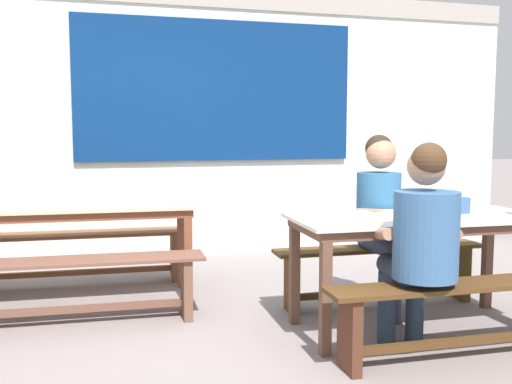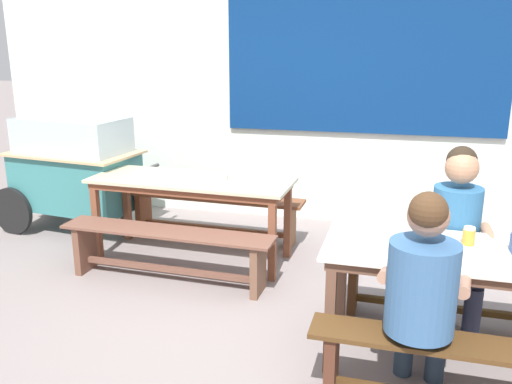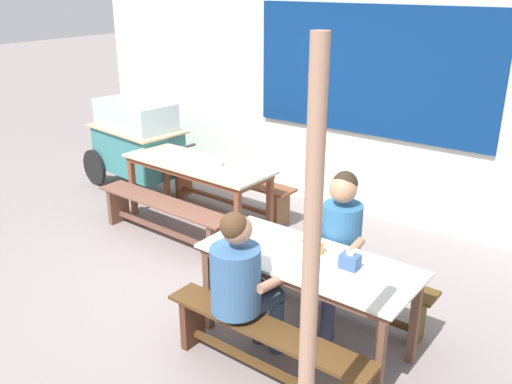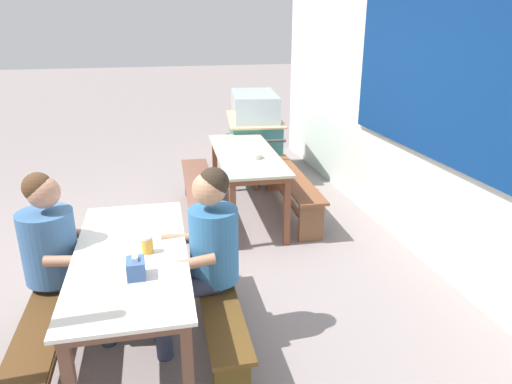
{
  "view_description": "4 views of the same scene",
  "coord_description": "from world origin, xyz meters",
  "px_view_note": "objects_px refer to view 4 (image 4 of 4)",
  "views": [
    {
      "loc": [
        -0.78,
        -3.46,
        1.29
      ],
      "look_at": [
        0.24,
        0.23,
        0.89
      ],
      "focal_mm": 40.61,
      "sensor_mm": 36.0,
      "label": 1
    },
    {
      "loc": [
        0.74,
        -3.35,
        1.94
      ],
      "look_at": [
        -0.19,
        0.37,
        0.86
      ],
      "focal_mm": 38.04,
      "sensor_mm": 36.0,
      "label": 2
    },
    {
      "loc": [
        3.02,
        -3.33,
        2.68
      ],
      "look_at": [
        0.05,
        0.76,
        0.71
      ],
      "focal_mm": 38.81,
      "sensor_mm": 36.0,
      "label": 3
    },
    {
      "loc": [
        3.97,
        -0.02,
        2.13
      ],
      "look_at": [
        0.36,
        0.84,
        0.77
      ],
      "focal_mm": 32.99,
      "sensor_mm": 36.0,
      "label": 4
    }
  ],
  "objects_px": {
    "food_cart": "(254,129)",
    "bench_near_back": "(216,304)",
    "tissue_box": "(136,268)",
    "condiment_jar": "(147,245)",
    "dining_table_far": "(246,159)",
    "soup_bowl": "(255,156)",
    "person_near_front": "(59,248)",
    "bench_near_front": "(51,323)",
    "bench_far_back": "(291,187)",
    "person_right_near_table": "(203,249)",
    "dining_table_near": "(131,263)",
    "bench_far_front": "(199,194)"
  },
  "relations": [
    {
      "from": "person_near_front",
      "to": "soup_bowl",
      "type": "distance_m",
      "value": 2.39
    },
    {
      "from": "bench_far_back",
      "to": "bench_near_front",
      "type": "xyz_separation_m",
      "value": [
        2.13,
        -2.28,
        -0.01
      ]
    },
    {
      "from": "dining_table_far",
      "to": "soup_bowl",
      "type": "relative_size",
      "value": 12.21
    },
    {
      "from": "tissue_box",
      "to": "condiment_jar",
      "type": "xyz_separation_m",
      "value": [
        -0.29,
        0.07,
        -0.0
      ]
    },
    {
      "from": "bench_near_back",
      "to": "bench_far_back",
      "type": "bearing_deg",
      "value": 150.65
    },
    {
      "from": "person_right_near_table",
      "to": "bench_far_back",
      "type": "bearing_deg",
      "value": 149.0
    },
    {
      "from": "bench_far_front",
      "to": "soup_bowl",
      "type": "distance_m",
      "value": 0.8
    },
    {
      "from": "bench_far_back",
      "to": "tissue_box",
      "type": "relative_size",
      "value": 13.52
    },
    {
      "from": "dining_table_near",
      "to": "tissue_box",
      "type": "relative_size",
      "value": 12.27
    },
    {
      "from": "dining_table_near",
      "to": "soup_bowl",
      "type": "height_order",
      "value": "soup_bowl"
    },
    {
      "from": "bench_far_back",
      "to": "condiment_jar",
      "type": "relative_size",
      "value": 16.4
    },
    {
      "from": "food_cart",
      "to": "tissue_box",
      "type": "xyz_separation_m",
      "value": [
        3.93,
        -1.6,
        0.12
      ]
    },
    {
      "from": "tissue_box",
      "to": "bench_far_front",
      "type": "bearing_deg",
      "value": 165.68
    },
    {
      "from": "dining_table_far",
      "to": "bench_near_front",
      "type": "relative_size",
      "value": 1.12
    },
    {
      "from": "bench_near_front",
      "to": "person_near_front",
      "type": "xyz_separation_m",
      "value": [
        -0.25,
        0.07,
        0.41
      ]
    },
    {
      "from": "bench_far_back",
      "to": "person_right_near_table",
      "type": "relative_size",
      "value": 1.44
    },
    {
      "from": "dining_table_near",
      "to": "person_near_front",
      "type": "bearing_deg",
      "value": -119.07
    },
    {
      "from": "bench_near_back",
      "to": "condiment_jar",
      "type": "distance_m",
      "value": 0.66
    },
    {
      "from": "dining_table_far",
      "to": "bench_far_back",
      "type": "bearing_deg",
      "value": 87.4
    },
    {
      "from": "bench_far_front",
      "to": "food_cart",
      "type": "xyz_separation_m",
      "value": [
        -1.42,
        0.96,
        0.39
      ]
    },
    {
      "from": "dining_table_near",
      "to": "food_cart",
      "type": "distance_m",
      "value": 3.97
    },
    {
      "from": "dining_table_far",
      "to": "soup_bowl",
      "type": "height_order",
      "value": "soup_bowl"
    },
    {
      "from": "bench_near_back",
      "to": "tissue_box",
      "type": "distance_m",
      "value": 0.77
    },
    {
      "from": "dining_table_near",
      "to": "bench_near_back",
      "type": "xyz_separation_m",
      "value": [
        0.01,
        0.53,
        -0.37
      ]
    },
    {
      "from": "bench_near_back",
      "to": "condiment_jar",
      "type": "relative_size",
      "value": 14.43
    },
    {
      "from": "bench_near_back",
      "to": "bench_near_front",
      "type": "xyz_separation_m",
      "value": [
        -0.03,
        -1.07,
        0.0
      ]
    },
    {
      "from": "person_right_near_table",
      "to": "tissue_box",
      "type": "bearing_deg",
      "value": -52.94
    },
    {
      "from": "bench_near_front",
      "to": "soup_bowl",
      "type": "relative_size",
      "value": 10.87
    },
    {
      "from": "dining_table_near",
      "to": "person_near_front",
      "type": "xyz_separation_m",
      "value": [
        -0.26,
        -0.47,
        0.03
      ]
    },
    {
      "from": "bench_far_back",
      "to": "dining_table_far",
      "type": "bearing_deg",
      "value": -92.6
    },
    {
      "from": "bench_near_back",
      "to": "bench_near_front",
      "type": "height_order",
      "value": "same"
    },
    {
      "from": "dining_table_near",
      "to": "condiment_jar",
      "type": "bearing_deg",
      "value": 77.61
    },
    {
      "from": "person_near_front",
      "to": "bench_near_back",
      "type": "bearing_deg",
      "value": 74.73
    },
    {
      "from": "person_right_near_table",
      "to": "soup_bowl",
      "type": "xyz_separation_m",
      "value": [
        -1.91,
        0.8,
        0.05
      ]
    },
    {
      "from": "dining_table_near",
      "to": "bench_far_front",
      "type": "relative_size",
      "value": 0.92
    },
    {
      "from": "food_cart",
      "to": "tissue_box",
      "type": "bearing_deg",
      "value": -22.2
    },
    {
      "from": "tissue_box",
      "to": "condiment_jar",
      "type": "relative_size",
      "value": 1.21
    },
    {
      "from": "bench_far_back",
      "to": "person_right_near_table",
      "type": "xyz_separation_m",
      "value": [
        2.14,
        -1.28,
        0.41
      ]
    },
    {
      "from": "bench_far_back",
      "to": "person_near_front",
      "type": "xyz_separation_m",
      "value": [
        1.88,
        -2.21,
        0.4
      ]
    },
    {
      "from": "dining_table_far",
      "to": "person_near_front",
      "type": "distance_m",
      "value": 2.54
    },
    {
      "from": "bench_near_back",
      "to": "person_near_front",
      "type": "xyz_separation_m",
      "value": [
        -0.27,
        -1.0,
        0.41
      ]
    },
    {
      "from": "bench_near_front",
      "to": "person_right_near_table",
      "type": "height_order",
      "value": "person_right_near_table"
    },
    {
      "from": "bench_near_back",
      "to": "condiment_jar",
      "type": "height_order",
      "value": "condiment_jar"
    },
    {
      "from": "food_cart",
      "to": "person_near_front",
      "type": "relative_size",
      "value": 1.36
    },
    {
      "from": "bench_far_front",
      "to": "condiment_jar",
      "type": "bearing_deg",
      "value": -14.48
    },
    {
      "from": "person_near_front",
      "to": "bench_near_front",
      "type": "bearing_deg",
      "value": -15.3
    },
    {
      "from": "bench_far_back",
      "to": "food_cart",
      "type": "height_order",
      "value": "food_cart"
    },
    {
      "from": "tissue_box",
      "to": "condiment_jar",
      "type": "distance_m",
      "value": 0.3
    },
    {
      "from": "food_cart",
      "to": "bench_near_back",
      "type": "bearing_deg",
      "value": -17.02
    },
    {
      "from": "soup_bowl",
      "to": "tissue_box",
      "type": "bearing_deg",
      "value": -28.63
    }
  ]
}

